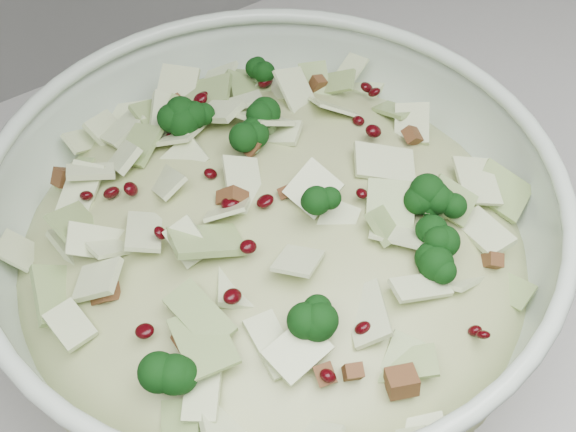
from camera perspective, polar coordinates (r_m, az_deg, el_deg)
name	(u,v)px	position (r m, az deg, el deg)	size (l,w,h in m)	color
mixing_bowl	(273,256)	(0.57, -1.05, -2.89)	(0.40, 0.40, 0.16)	silver
salad	(273,234)	(0.55, -1.09, -1.27)	(0.37, 0.37, 0.16)	tan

